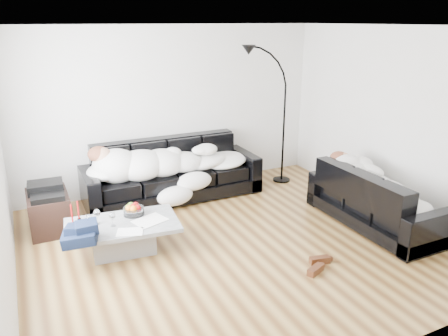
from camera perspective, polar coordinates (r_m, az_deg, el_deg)
name	(u,v)px	position (r m, az deg, el deg)	size (l,w,h in m)	color
ground	(234,242)	(5.57, 1.35, -9.70)	(5.00, 5.00, 0.00)	brown
wall_back	(172,109)	(7.11, -6.87, 7.65)	(5.00, 0.02, 2.60)	silver
wall_right	(394,122)	(6.58, 21.36, 5.58)	(0.02, 4.50, 2.60)	silver
ceiling	(236,26)	(4.90, 1.60, 18.10)	(5.00, 5.00, 0.00)	white
sofa_back	(172,170)	(6.82, -6.76, -0.30)	(2.71, 0.94, 0.88)	black
sofa_right	(376,197)	(6.23, 19.23, -3.65)	(1.93, 0.83, 0.78)	black
sleeper_back	(173,158)	(6.71, -6.69, 1.24)	(2.29, 0.79, 0.46)	white
sleeper_right	(378,181)	(6.15, 19.46, -1.66)	(1.66, 0.70, 0.41)	white
teal_cushion	(345,162)	(6.49, 15.52, 0.71)	(0.36, 0.30, 0.20)	#0A4C4A
coffee_table	(123,238)	(5.42, -13.01, -8.84)	(1.30, 0.76, 0.38)	#939699
fruit_bowl	(134,209)	(5.49, -11.73, -5.26)	(0.25, 0.25, 0.16)	white
wine_glass_a	(97,217)	(5.35, -16.22, -6.13)	(0.08, 0.08, 0.18)	white
wine_glass_b	(90,222)	(5.25, -17.14, -6.75)	(0.08, 0.08, 0.18)	white
wine_glass_c	(112,219)	(5.25, -14.36, -6.49)	(0.07, 0.07, 0.18)	white
candle_left	(72,215)	(5.41, -19.25, -5.78)	(0.05, 0.05, 0.25)	maroon
candle_right	(78,211)	(5.50, -18.50, -5.34)	(0.05, 0.05, 0.25)	maroon
newspaper_a	(150,220)	(5.33, -9.65, -6.74)	(0.37, 0.29, 0.01)	silver
newspaper_b	(130,232)	(5.10, -12.19, -8.12)	(0.29, 0.21, 0.01)	silver
navy_jacket	(82,226)	(4.97, -18.11, -7.23)	(0.38, 0.32, 0.19)	black
shoes	(318,265)	(5.14, 12.12, -12.26)	(0.39, 0.29, 0.09)	#472311
av_cabinet	(49,212)	(6.24, -21.87, -5.32)	(0.51, 0.74, 0.51)	black
stereo	(46,189)	(6.12, -22.23, -2.60)	(0.44, 0.34, 0.13)	black
floor_lamp	(284,124)	(7.39, 7.83, 5.77)	(0.74, 0.29, 2.03)	black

